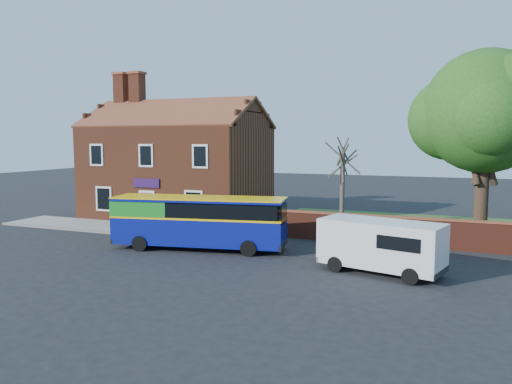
% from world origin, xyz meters
% --- Properties ---
extents(ground, '(120.00, 120.00, 0.00)m').
position_xyz_m(ground, '(0.00, 0.00, 0.00)').
color(ground, black).
rests_on(ground, ground).
extents(pavement, '(18.00, 3.50, 0.12)m').
position_xyz_m(pavement, '(-7.00, 5.75, 0.06)').
color(pavement, gray).
rests_on(pavement, ground).
extents(kerb, '(18.00, 0.15, 0.14)m').
position_xyz_m(kerb, '(-7.00, 4.00, 0.07)').
color(kerb, slate).
rests_on(kerb, ground).
extents(grass_strip, '(26.00, 12.00, 0.04)m').
position_xyz_m(grass_strip, '(13.00, 13.00, 0.02)').
color(grass_strip, '#426B28').
rests_on(grass_strip, ground).
extents(shop_building, '(12.30, 8.13, 10.50)m').
position_xyz_m(shop_building, '(-7.02, 11.50, 3.41)').
color(shop_building, brown).
rests_on(shop_building, ground).
extents(boundary_wall, '(22.00, 0.38, 1.60)m').
position_xyz_m(boundary_wall, '(13.00, 7.00, 0.81)').
color(boundary_wall, maroon).
rests_on(boundary_wall, ground).
extents(bus, '(9.12, 3.82, 2.71)m').
position_xyz_m(bus, '(-0.58, 2.27, 1.54)').
color(bus, navy).
rests_on(bus, ground).
extents(van_near, '(5.42, 3.20, 2.23)m').
position_xyz_m(van_near, '(9.05, 1.11, 1.25)').
color(van_near, silver).
rests_on(van_near, ground).
extents(large_tree, '(8.74, 6.92, 10.67)m').
position_xyz_m(large_tree, '(13.31, 11.12, 6.98)').
color(large_tree, black).
rests_on(large_tree, ground).
extents(bare_tree, '(2.07, 2.46, 5.51)m').
position_xyz_m(bare_tree, '(5.35, 10.37, 2.83)').
color(bare_tree, '#4C4238').
rests_on(bare_tree, ground).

